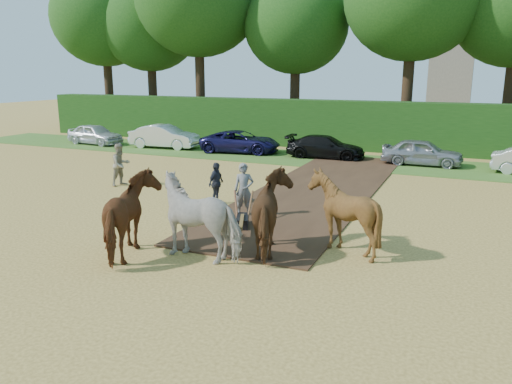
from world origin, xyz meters
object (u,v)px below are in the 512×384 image
object	(u,v)px
spectator_near	(121,165)
parked_cars	(347,149)
plough_team	(240,214)
spectator_far	(216,183)

from	to	relation	value
spectator_near	parked_cars	xyz separation A→B (m)	(7.45, 9.67, -0.21)
parked_cars	plough_team	bearing A→B (deg)	-87.39
spectator_far	plough_team	world-z (taller)	plough_team
spectator_far	plough_team	bearing A→B (deg)	-141.88
plough_team	spectator_near	bearing A→B (deg)	146.79
spectator_near	parked_cars	size ratio (longest dim) A/B	0.05
spectator_near	plough_team	world-z (taller)	plough_team
spectator_far	parked_cars	bearing A→B (deg)	-8.82
spectator_near	spectator_far	distance (m)	5.30
spectator_near	spectator_far	bearing A→B (deg)	-86.44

